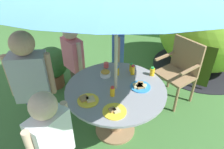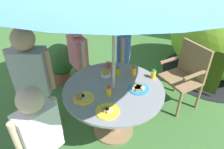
% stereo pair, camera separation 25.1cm
% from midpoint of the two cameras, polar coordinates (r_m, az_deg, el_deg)
% --- Properties ---
extents(ground_plane, '(10.00, 10.00, 0.02)m').
position_cam_midpoint_polar(ground_plane, '(2.87, 2.96, -15.05)').
color(ground_plane, '#3D6B33').
extents(garden_table, '(1.16, 1.16, 0.69)m').
position_cam_midpoint_polar(garden_table, '(2.50, 3.30, -7.31)').
color(garden_table, '#93704C').
rests_on(garden_table, ground_plane).
extents(wooden_chair, '(0.65, 0.63, 0.94)m').
position_cam_midpoint_polar(wooden_chair, '(3.16, 21.76, 0.47)').
color(wooden_chair, '#93704C').
rests_on(wooden_chair, ground_plane).
extents(dome_tent, '(2.13, 2.13, 1.57)m').
position_cam_midpoint_polar(dome_tent, '(4.05, 29.70, 9.66)').
color(dome_tent, '#8CC633').
rests_on(dome_tent, ground_plane).
extents(potted_plant, '(0.51, 0.51, 0.70)m').
position_cam_midpoint_polar(potted_plant, '(3.53, -12.08, 3.42)').
color(potted_plant, brown).
rests_on(potted_plant, ground_plane).
extents(child_in_blue_shirt, '(0.23, 0.40, 1.20)m').
position_cam_midpoint_polar(child_in_blue_shirt, '(3.11, 5.63, 7.29)').
color(child_in_blue_shirt, '#3F3F47').
rests_on(child_in_blue_shirt, ground_plane).
extents(child_in_pink_shirt, '(0.35, 0.31, 1.20)m').
position_cam_midpoint_polar(child_in_pink_shirt, '(2.99, -6.95, 6.05)').
color(child_in_pink_shirt, brown).
rests_on(child_in_pink_shirt, ground_plane).
extents(child_in_grey_shirt, '(0.45, 0.32, 1.42)m').
position_cam_midpoint_polar(child_in_grey_shirt, '(2.39, -18.46, 0.57)').
color(child_in_grey_shirt, navy).
rests_on(child_in_grey_shirt, ground_plane).
extents(child_in_white_shirt, '(0.27, 0.40, 1.24)m').
position_cam_midpoint_polar(child_in_white_shirt, '(1.86, -15.59, -14.85)').
color(child_in_white_shirt, '#3F3F47').
rests_on(child_in_white_shirt, ground_plane).
extents(snack_bowl, '(0.13, 0.13, 0.08)m').
position_cam_midpoint_polar(snack_bowl, '(2.57, 1.12, 0.31)').
color(snack_bowl, white).
rests_on(snack_bowl, garden_table).
extents(plate_center_back, '(0.23, 0.23, 0.03)m').
position_cam_midpoint_polar(plate_center_back, '(2.24, -4.60, -6.49)').
color(plate_center_back, yellow).
rests_on(plate_center_back, garden_table).
extents(plate_front_edge, '(0.24, 0.24, 0.03)m').
position_cam_midpoint_polar(plate_front_edge, '(2.09, 2.24, -10.09)').
color(plate_front_edge, yellow).
rests_on(plate_front_edge, garden_table).
extents(plate_far_right, '(0.23, 0.23, 0.03)m').
position_cam_midpoint_polar(plate_far_right, '(2.40, 10.24, -3.81)').
color(plate_far_right, '#338CD8').
rests_on(plate_far_right, garden_table).
extents(juice_bottle_near_left, '(0.05, 0.05, 0.12)m').
position_cam_midpoint_polar(juice_bottle_near_left, '(2.25, 2.35, -4.76)').
color(juice_bottle_near_left, yellow).
rests_on(juice_bottle_near_left, garden_table).
extents(juice_bottle_near_right, '(0.05, 0.05, 0.13)m').
position_cam_midpoint_polar(juice_bottle_near_right, '(2.58, 8.72, 0.75)').
color(juice_bottle_near_right, yellow).
rests_on(juice_bottle_near_right, garden_table).
extents(juice_bottle_far_left, '(0.06, 0.06, 0.12)m').
position_cam_midpoint_polar(juice_bottle_far_left, '(2.58, 4.34, 0.80)').
color(juice_bottle_far_left, yellow).
rests_on(juice_bottle_far_left, garden_table).
extents(juice_bottle_center_front, '(0.05, 0.05, 0.11)m').
position_cam_midpoint_polar(juice_bottle_center_front, '(2.65, 8.49, 1.47)').
color(juice_bottle_center_front, yellow).
rests_on(juice_bottle_center_front, garden_table).
extents(juice_bottle_mid_left, '(0.06, 0.06, 0.12)m').
position_cam_midpoint_polar(juice_bottle_mid_left, '(2.59, 14.01, -0.02)').
color(juice_bottle_mid_left, yellow).
rests_on(juice_bottle_mid_left, garden_table).
extents(cup_near, '(0.07, 0.07, 0.07)m').
position_cam_midpoint_polar(cup_near, '(2.74, 1.65, 2.60)').
color(cup_near, '#E04C47').
rests_on(cup_near, garden_table).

